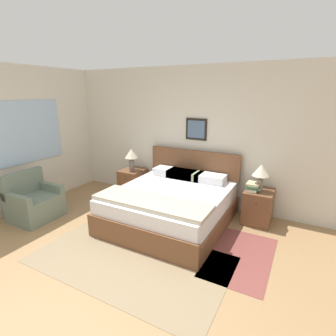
# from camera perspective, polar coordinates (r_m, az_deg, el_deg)

# --- Properties ---
(ground_plane) EXTENTS (16.00, 16.00, 0.00)m
(ground_plane) POSITION_cam_1_polar(r_m,az_deg,el_deg) (3.34, -16.63, -24.02)
(ground_plane) COLOR #99754C
(wall_back) EXTENTS (7.73, 0.09, 2.60)m
(wall_back) POSITION_cam_1_polar(r_m,az_deg,el_deg) (5.06, 5.64, 6.74)
(wall_back) COLOR beige
(wall_back) RESTS_ON ground_plane
(wall_left) EXTENTS (0.08, 5.25, 2.60)m
(wall_left) POSITION_cam_1_polar(r_m,az_deg,el_deg) (5.64, -27.28, 6.04)
(wall_left) COLOR beige
(wall_left) RESTS_ON ground_plane
(area_rug_main) EXTENTS (2.55, 1.45, 0.01)m
(area_rug_main) POSITION_cam_1_polar(r_m,az_deg,el_deg) (3.68, -8.24, -19.07)
(area_rug_main) COLOR #897556
(area_rug_main) RESTS_ON ground_plane
(area_rug_bedside) EXTENTS (0.79, 1.34, 0.01)m
(area_rug_bedside) POSITION_cam_1_polar(r_m,az_deg,el_deg) (3.83, 15.52, -18.03)
(area_rug_bedside) COLOR brown
(area_rug_bedside) RESTS_ON ground_plane
(bed) EXTENTS (1.79, 1.95, 1.07)m
(bed) POSITION_cam_1_polar(r_m,az_deg,el_deg) (4.42, 0.71, -7.91)
(bed) COLOR brown
(bed) RESTS_ON ground_plane
(armchair) EXTENTS (0.68, 0.77, 0.82)m
(armchair) POSITION_cam_1_polar(r_m,az_deg,el_deg) (5.12, -27.14, -6.77)
(armchair) COLOR slate
(armchair) RESTS_ON ground_plane
(nightstand_near_window) EXTENTS (0.45, 0.54, 0.56)m
(nightstand_near_window) POSITION_cam_1_polar(r_m,az_deg,el_deg) (5.61, -7.60, -3.14)
(nightstand_near_window) COLOR brown
(nightstand_near_window) RESTS_ON ground_plane
(nightstand_by_door) EXTENTS (0.45, 0.54, 0.56)m
(nightstand_by_door) POSITION_cam_1_polar(r_m,az_deg,el_deg) (4.69, 19.01, -7.88)
(nightstand_by_door) COLOR brown
(nightstand_by_door) RESTS_ON ground_plane
(table_lamp_near_window) EXTENTS (0.27, 0.27, 0.45)m
(table_lamp_near_window) POSITION_cam_1_polar(r_m,az_deg,el_deg) (5.42, -7.98, 2.80)
(table_lamp_near_window) COLOR slate
(table_lamp_near_window) RESTS_ON nightstand_near_window
(table_lamp_by_door) EXTENTS (0.27, 0.27, 0.45)m
(table_lamp_by_door) POSITION_cam_1_polar(r_m,az_deg,el_deg) (4.46, 19.56, -0.89)
(table_lamp_by_door) COLOR slate
(table_lamp_by_door) RESTS_ON nightstand_by_door
(book_thick_bottom) EXTENTS (0.15, 0.25, 0.04)m
(book_thick_bottom) POSITION_cam_1_polar(r_m,az_deg,el_deg) (4.55, 17.98, -4.44)
(book_thick_bottom) COLOR silver
(book_thick_bottom) RESTS_ON nightstand_by_door
(book_hardcover_middle) EXTENTS (0.25, 0.26, 0.04)m
(book_hardcover_middle) POSITION_cam_1_polar(r_m,az_deg,el_deg) (4.53, 18.03, -3.96)
(book_hardcover_middle) COLOR #4C7551
(book_hardcover_middle) RESTS_ON book_thick_bottom
(book_novel_upper) EXTENTS (0.18, 0.28, 0.02)m
(book_novel_upper) POSITION_cam_1_polar(r_m,az_deg,el_deg) (4.52, 18.06, -3.58)
(book_novel_upper) COLOR #4C7551
(book_novel_upper) RESTS_ON book_hardcover_middle
(book_slim_near_top) EXTENTS (0.21, 0.23, 0.03)m
(book_slim_near_top) POSITION_cam_1_polar(r_m,az_deg,el_deg) (4.51, 18.09, -3.27)
(book_slim_near_top) COLOR beige
(book_slim_near_top) RESTS_ON book_novel_upper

